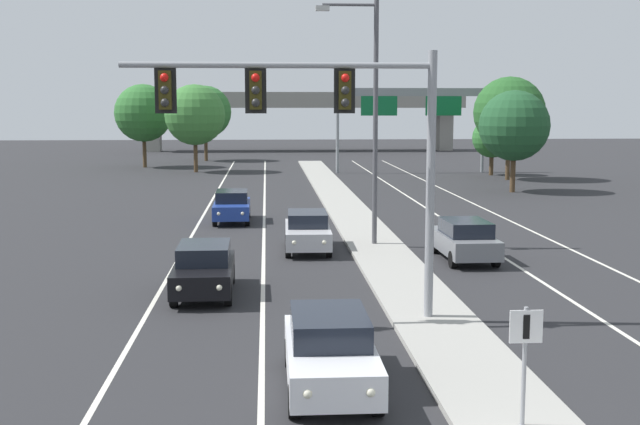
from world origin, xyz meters
TOP-DOWN VIEW (x-y plane):
  - median_island at (0.00, 18.00)m, footprint 2.40×110.00m
  - lane_stripe_oncoming_center at (-4.70, 25.00)m, footprint 0.14×100.00m
  - lane_stripe_receding_center at (4.70, 25.00)m, footprint 0.14×100.00m
  - edge_stripe_left at (-8.00, 25.00)m, footprint 0.14×100.00m
  - edge_stripe_right at (8.00, 25.00)m, footprint 0.14×100.00m
  - overhead_signal_mast at (-3.02, 10.56)m, footprint 8.30×0.44m
  - median_sign_post at (0.04, 2.98)m, footprint 0.60×0.10m
  - street_lamp_median at (-0.27, 22.24)m, footprint 2.58×0.28m
  - car_oncoming_white at (-3.26, 5.55)m, footprint 1.83×4.47m
  - car_oncoming_black at (-6.54, 14.20)m, footprint 1.86×4.49m
  - car_oncoming_silver at (-2.90, 21.61)m, footprint 1.90×4.50m
  - car_oncoming_blue at (-6.34, 30.04)m, footprint 1.85×4.48m
  - car_receding_grey at (3.00, 19.11)m, footprint 1.90×4.50m
  - highway_sign_gantry at (8.20, 59.23)m, footprint 13.28×0.42m
  - overpass_bridge at (0.00, 94.26)m, footprint 42.40×6.40m
  - tree_far_right_b at (14.68, 56.23)m, footprint 3.36×3.36m
  - tree_far_left_c at (-10.87, 61.11)m, footprint 5.40×5.40m
  - tree_far_right_c at (14.77, 51.91)m, footprint 5.68×5.68m
  - tree_far_right_a at (12.34, 42.87)m, footprint 4.82×4.82m
  - tree_far_left_b at (-16.29, 67.08)m, footprint 5.52×5.52m
  - tree_far_left_a at (-11.06, 75.82)m, footprint 5.57×5.57m

SIDE VIEW (x-z plane):
  - lane_stripe_oncoming_center at x=-4.70m, z-range 0.00..0.01m
  - lane_stripe_receding_center at x=4.70m, z-range 0.00..0.01m
  - edge_stripe_left at x=-8.00m, z-range 0.00..0.01m
  - edge_stripe_right at x=8.00m, z-range 0.00..0.01m
  - median_island at x=0.00m, z-range 0.00..0.15m
  - car_oncoming_white at x=-3.26m, z-range 0.03..1.61m
  - car_oncoming_black at x=-6.54m, z-range 0.03..1.61m
  - car_oncoming_silver at x=-2.90m, z-range 0.03..1.61m
  - car_oncoming_blue at x=-6.34m, z-range 0.03..1.61m
  - car_receding_grey at x=3.00m, z-range 0.03..1.61m
  - median_sign_post at x=0.04m, z-range 0.49..2.69m
  - tree_far_right_b at x=14.68m, z-range 0.74..5.60m
  - tree_far_right_a at x=12.34m, z-range 1.07..8.03m
  - tree_far_left_c at x=-10.87m, z-range 1.20..9.01m
  - tree_far_left_b at x=-16.29m, z-range 1.22..9.20m
  - tree_far_left_a at x=-11.06m, z-range 1.24..9.29m
  - tree_far_right_c at x=14.77m, z-range 1.26..9.48m
  - overhead_signal_mast at x=-3.02m, z-range 1.90..9.10m
  - overpass_bridge at x=0.00m, z-range 1.96..9.61m
  - street_lamp_median at x=-0.27m, z-range 0.79..10.79m
  - highway_sign_gantry at x=8.20m, z-range 2.41..9.91m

